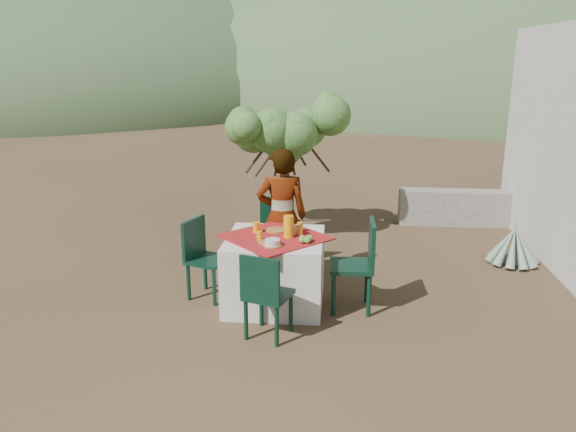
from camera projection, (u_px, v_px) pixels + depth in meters
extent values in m
plane|color=#3A291A|center=(212.00, 307.00, 6.04)|extent=(160.00, 160.00, 0.00)
cube|color=silver|center=(275.00, 271.00, 6.04)|extent=(1.02, 1.02, 0.75)
cube|color=#A41723|center=(275.00, 237.00, 5.93)|extent=(1.30, 1.30, 0.01)
cylinder|color=black|center=(261.00, 259.00, 6.79)|extent=(0.04, 0.04, 0.45)
cylinder|color=black|center=(289.00, 260.00, 6.77)|extent=(0.04, 0.04, 0.45)
cylinder|color=black|center=(264.00, 250.00, 7.12)|extent=(0.04, 0.04, 0.45)
cylinder|color=black|center=(291.00, 251.00, 7.10)|extent=(0.04, 0.04, 0.45)
cube|color=black|center=(276.00, 237.00, 6.88)|extent=(0.44, 0.44, 0.04)
cube|color=black|center=(277.00, 214.00, 7.00)|extent=(0.43, 0.06, 0.44)
cylinder|color=black|center=(291.00, 312.00, 5.44)|extent=(0.04, 0.04, 0.42)
cylinder|color=black|center=(261.00, 306.00, 5.57)|extent=(0.04, 0.04, 0.42)
cylinder|color=black|center=(277.00, 325.00, 5.16)|extent=(0.04, 0.04, 0.42)
cylinder|color=black|center=(246.00, 319.00, 5.28)|extent=(0.04, 0.04, 0.42)
cube|color=black|center=(268.00, 295.00, 5.30)|extent=(0.50, 0.50, 0.04)
cube|color=black|center=(260.00, 279.00, 5.08)|extent=(0.39, 0.16, 0.41)
cylinder|color=black|center=(214.00, 286.00, 6.01)|extent=(0.04, 0.04, 0.44)
cylinder|color=black|center=(230.00, 276.00, 6.30)|extent=(0.04, 0.04, 0.44)
cylinder|color=black|center=(188.00, 281.00, 6.15)|extent=(0.04, 0.04, 0.44)
cylinder|color=black|center=(205.00, 271.00, 6.44)|extent=(0.04, 0.04, 0.44)
cube|color=black|center=(209.00, 260.00, 6.17)|extent=(0.52, 0.52, 0.04)
cube|color=black|center=(194.00, 238.00, 6.18)|extent=(0.18, 0.40, 0.43)
cylinder|color=black|center=(333.00, 280.00, 6.12)|extent=(0.05, 0.05, 0.48)
cylinder|color=black|center=(333.00, 294.00, 5.78)|extent=(0.05, 0.05, 0.48)
cylinder|color=black|center=(367.00, 281.00, 6.10)|extent=(0.05, 0.05, 0.48)
cylinder|color=black|center=(369.00, 295.00, 5.75)|extent=(0.05, 0.05, 0.48)
cube|color=black|center=(351.00, 266.00, 5.87)|extent=(0.46, 0.46, 0.04)
cube|color=black|center=(372.00, 243.00, 5.78)|extent=(0.05, 0.45, 0.47)
imported|color=#8C6651|center=(282.00, 216.00, 6.51)|extent=(0.63, 0.46, 1.61)
cylinder|color=#452C22|center=(285.00, 193.00, 8.09)|extent=(0.12, 0.12, 1.38)
sphere|color=#245B21|center=(285.00, 145.00, 7.90)|extent=(0.59, 0.59, 0.59)
sphere|color=#245B21|center=(324.00, 135.00, 7.81)|extent=(0.55, 0.55, 0.55)
sphere|color=#245B21|center=(251.00, 137.00, 8.01)|extent=(0.51, 0.51, 0.51)
sphere|color=#245B21|center=(295.00, 127.00, 8.36)|extent=(0.53, 0.53, 0.53)
sphere|color=#245B21|center=(285.00, 148.00, 7.41)|extent=(0.47, 0.47, 0.47)
sphere|color=gray|center=(512.00, 260.00, 7.28)|extent=(0.22, 0.22, 0.22)
cone|color=gray|center=(514.00, 240.00, 7.20)|extent=(0.12, 0.12, 0.63)
cone|color=gray|center=(525.00, 246.00, 7.20)|extent=(0.39, 0.14, 0.53)
cone|color=gray|center=(521.00, 243.00, 7.28)|extent=(0.36, 0.27, 0.55)
cone|color=gray|center=(515.00, 242.00, 7.34)|extent=(0.22, 0.37, 0.55)
cone|color=gray|center=(508.00, 242.00, 7.36)|extent=(0.19, 0.38, 0.54)
cone|color=gray|center=(503.00, 243.00, 7.32)|extent=(0.34, 0.30, 0.55)
cone|color=gray|center=(502.00, 245.00, 7.24)|extent=(0.39, 0.14, 0.53)
cone|color=gray|center=(506.00, 247.00, 7.16)|extent=(0.36, 0.27, 0.55)
cone|color=gray|center=(513.00, 248.00, 7.10)|extent=(0.22, 0.37, 0.55)
cone|color=gray|center=(520.00, 249.00, 7.09)|extent=(0.19, 0.38, 0.54)
cone|color=gray|center=(525.00, 248.00, 7.12)|extent=(0.34, 0.30, 0.55)
cube|color=gray|center=(482.00, 208.00, 8.89)|extent=(2.60, 0.35, 0.55)
ellipsoid|color=#364A2A|center=(42.00, 98.00, 36.37)|extent=(40.00, 40.00, 16.00)
ellipsoid|color=#364A2A|center=(494.00, 94.00, 39.43)|extent=(48.00, 48.00, 20.00)
ellipsoid|color=slate|center=(288.00, 83.00, 56.17)|extent=(60.00, 60.00, 24.00)
cylinder|color=#945C27|center=(275.00, 230.00, 6.12)|extent=(0.22, 0.22, 0.01)
cylinder|color=#945C27|center=(269.00, 242.00, 5.74)|extent=(0.23, 0.23, 0.01)
cylinder|color=orange|center=(256.00, 227.00, 6.04)|extent=(0.07, 0.07, 0.12)
cylinder|color=orange|center=(260.00, 236.00, 5.79)|extent=(0.06, 0.06, 0.10)
cylinder|color=orange|center=(289.00, 227.00, 5.87)|extent=(0.11, 0.11, 0.23)
cylinder|color=#945C27|center=(273.00, 245.00, 5.63)|extent=(0.20, 0.20, 0.01)
cylinder|color=silver|center=(272.00, 242.00, 5.62)|extent=(0.15, 0.15, 0.06)
cylinder|color=orange|center=(300.00, 230.00, 5.96)|extent=(0.07, 0.07, 0.10)
cylinder|color=orange|center=(300.00, 227.00, 6.08)|extent=(0.07, 0.07, 0.10)
cube|color=silver|center=(294.00, 230.00, 5.99)|extent=(0.08, 0.06, 0.09)
sphere|color=#5E9737|center=(302.00, 238.00, 5.75)|extent=(0.07, 0.07, 0.07)
sphere|color=#5E9737|center=(309.00, 238.00, 5.75)|extent=(0.07, 0.07, 0.07)
sphere|color=#5E9737|center=(307.00, 240.00, 5.70)|extent=(0.07, 0.07, 0.07)
sphere|color=#5E9737|center=(302.00, 240.00, 5.70)|extent=(0.07, 0.07, 0.07)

